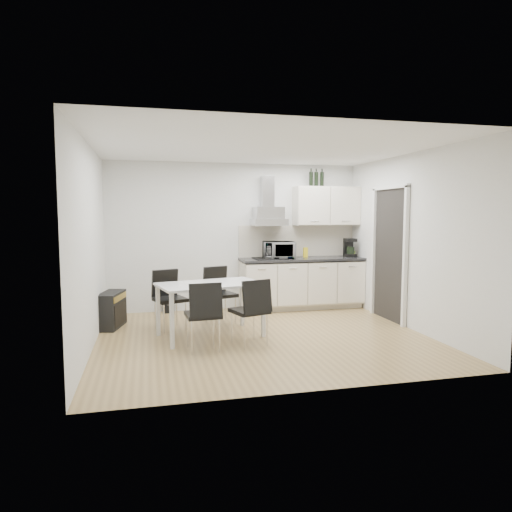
% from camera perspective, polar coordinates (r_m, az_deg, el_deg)
% --- Properties ---
extents(ground, '(4.50, 4.50, 0.00)m').
position_cam_1_polar(ground, '(6.45, 0.91, -10.08)').
color(ground, '#A78953').
rests_on(ground, ground).
extents(wall_back, '(4.50, 0.10, 2.60)m').
position_cam_1_polar(wall_back, '(8.18, -2.53, 2.43)').
color(wall_back, silver).
rests_on(wall_back, ground).
extents(wall_front, '(4.50, 0.10, 2.60)m').
position_cam_1_polar(wall_front, '(4.33, 7.46, -0.23)').
color(wall_front, silver).
rests_on(wall_front, ground).
extents(wall_left, '(0.10, 4.00, 2.60)m').
position_cam_1_polar(wall_left, '(6.09, -20.08, 1.09)').
color(wall_left, silver).
rests_on(wall_left, ground).
extents(wall_right, '(0.10, 4.00, 2.60)m').
position_cam_1_polar(wall_right, '(7.13, 18.74, 1.72)').
color(wall_right, silver).
rests_on(wall_right, ground).
extents(ceiling, '(4.50, 4.50, 0.00)m').
position_cam_1_polar(ceiling, '(6.28, 0.94, 13.43)').
color(ceiling, white).
rests_on(ceiling, wall_back).
extents(doorway, '(0.08, 1.04, 2.10)m').
position_cam_1_polar(doorway, '(7.60, 16.23, 0.10)').
color(doorway, white).
rests_on(doorway, ground).
extents(kitchenette, '(2.22, 0.64, 2.52)m').
position_cam_1_polar(kitchenette, '(8.28, 5.97, -0.82)').
color(kitchenette, beige).
rests_on(kitchenette, ground).
extents(dining_table, '(1.55, 1.10, 0.75)m').
position_cam_1_polar(dining_table, '(6.38, -5.74, -4.13)').
color(dining_table, white).
rests_on(dining_table, ground).
extents(chair_far_left, '(0.58, 0.62, 0.88)m').
position_cam_1_polar(chair_far_left, '(6.87, -10.67, -5.45)').
color(chair_far_left, black).
rests_on(chair_far_left, ground).
extents(chair_far_right, '(0.57, 0.61, 0.88)m').
position_cam_1_polar(chair_far_right, '(7.16, -4.44, -4.94)').
color(chair_far_right, black).
rests_on(chair_far_right, ground).
extents(chair_near_left, '(0.47, 0.53, 0.88)m').
position_cam_1_polar(chair_near_left, '(5.80, -6.65, -7.41)').
color(chair_near_left, black).
rests_on(chair_near_left, ground).
extents(chair_near_right, '(0.57, 0.61, 0.88)m').
position_cam_1_polar(chair_near_right, '(5.99, -0.85, -6.97)').
color(chair_near_right, black).
rests_on(chair_near_right, ground).
extents(guitar_amp, '(0.42, 0.69, 0.54)m').
position_cam_1_polar(guitar_amp, '(7.25, -17.62, -6.42)').
color(guitar_amp, black).
rests_on(guitar_amp, ground).
extents(floor_speaker, '(0.20, 0.18, 0.30)m').
position_cam_1_polar(floor_speaker, '(8.09, -10.86, -5.90)').
color(floor_speaker, black).
rests_on(floor_speaker, ground).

